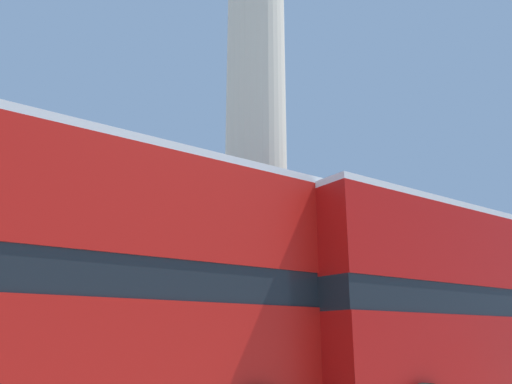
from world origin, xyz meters
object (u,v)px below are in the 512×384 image
Objects in this scene: bus_c at (470,307)px; equestrian_statue at (398,344)px; monument_column at (256,141)px; street_lamp at (425,273)px.

equestrian_statue reaches higher than bus_c.
equestrian_statue is at bearing 23.18° from monument_column.
street_lamp is (-8.70, -8.46, 2.01)m from equestrian_statue.
monument_column is 7.90m from bus_c.
monument_column is at bearing 138.48° from street_lamp.
monument_column is at bearing -155.01° from equestrian_statue.
monument_column is 4.01× the size of equestrian_statue.
bus_c is (2.08, -5.44, -5.34)m from monument_column.
monument_column reaches higher than street_lamp.
equestrian_statue is at bearing 44.21° from street_lamp.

